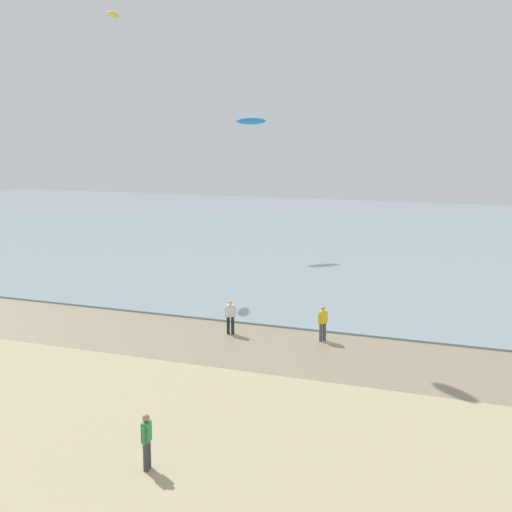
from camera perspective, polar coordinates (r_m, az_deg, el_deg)
name	(u,v)px	position (r m, az deg, el deg)	size (l,w,h in m)	color
wet_sand_strip	(355,358)	(31.14, 8.18, -8.31)	(120.00, 6.78, 0.01)	gray
sea	(449,238)	(68.25, 15.67, 1.41)	(160.00, 70.00, 0.10)	#7F939E
person_mid_beach	(147,440)	(21.11, -9.01, -14.76)	(0.29, 0.56, 1.71)	#383842
person_left_flank	(323,322)	(33.18, 5.53, -5.47)	(0.38, 0.49, 1.71)	#4C4C56
person_trailing_behind	(230,316)	(34.21, -2.13, -4.96)	(0.52, 0.35, 1.71)	#232328
kite_aloft_2	(113,15)	(50.63, -11.70, 18.91)	(1.97, 0.63, 0.32)	yellow
kite_aloft_6	(251,121)	(58.21, -0.41, 11.07)	(2.70, 0.86, 0.43)	#2384D1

